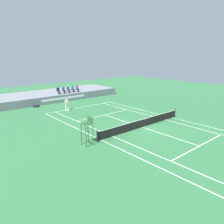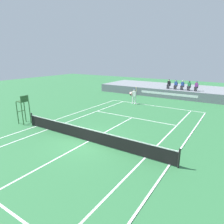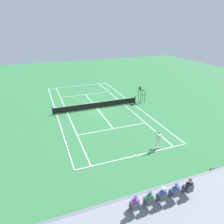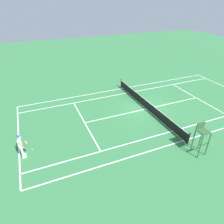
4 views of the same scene
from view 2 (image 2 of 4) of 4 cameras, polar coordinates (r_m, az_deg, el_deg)
ground_plane at (r=13.44m, az=-6.88°, el=-8.53°), size 80.00×80.00×0.00m
court at (r=13.44m, az=-6.88°, el=-8.49°), size 11.08×23.88×0.03m
net at (r=13.24m, az=-6.95°, el=-6.47°), size 11.98×0.10×1.07m
barrier_wall at (r=27.88m, az=15.90°, el=4.97°), size 22.07×0.25×1.18m
bleacher_platform at (r=31.44m, az=17.97°, el=5.97°), size 22.07×7.25×1.18m
spectator_seated_0 at (r=28.85m, az=16.08°, el=7.72°), size 0.44×0.60×1.26m
spectator_seated_1 at (r=28.58m, az=17.95°, el=7.50°), size 0.44×0.60×1.26m
spectator_seated_2 at (r=28.37m, az=19.67°, el=7.30°), size 0.44×0.60×1.26m
spectator_seated_3 at (r=28.18m, az=21.38°, el=7.08°), size 0.44×0.60×1.26m
spectator_seated_4 at (r=28.02m, az=23.19°, el=6.85°), size 0.44×0.60×1.26m
tennis_player at (r=23.81m, az=6.41°, el=4.71°), size 0.76×0.66×2.08m
tennis_ball at (r=23.25m, az=6.80°, el=2.01°), size 0.07×0.07×0.07m
umpire_chair at (r=18.01m, az=-24.31°, el=1.67°), size 0.77×0.77×2.44m
equipment_bag at (r=29.07m, az=6.03°, el=5.04°), size 0.95×0.63×0.32m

